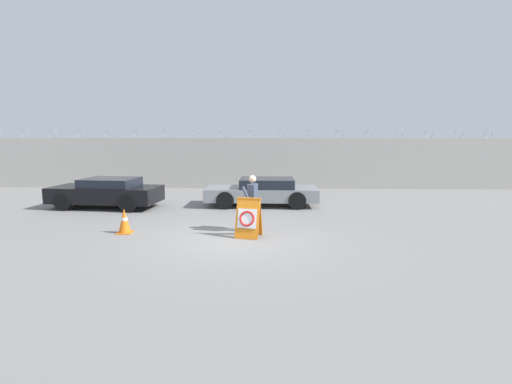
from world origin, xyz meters
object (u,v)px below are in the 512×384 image
object	(u,v)px
parked_car_front_coupe	(107,192)
parked_car_rear_sedan	(263,191)
barricade_sign	(248,218)
traffic_cone_near	(124,221)
security_guard	(252,200)

from	to	relation	value
parked_car_front_coupe	parked_car_rear_sedan	size ratio (longest dim) A/B	0.97
parked_car_front_coupe	parked_car_rear_sedan	world-z (taller)	parked_car_front_coupe
barricade_sign	parked_car_front_coupe	bearing A→B (deg)	156.04
traffic_cone_near	parked_car_front_coupe	xyz separation A→B (m)	(-2.26, 4.21, 0.26)
parked_car_rear_sedan	traffic_cone_near	bearing A→B (deg)	49.90
barricade_sign	traffic_cone_near	size ratio (longest dim) A/B	1.54
parked_car_front_coupe	security_guard	bearing A→B (deg)	153.46
security_guard	traffic_cone_near	world-z (taller)	security_guard
barricade_sign	parked_car_front_coupe	world-z (taller)	parked_car_front_coupe
traffic_cone_near	parked_car_rear_sedan	bearing A→B (deg)	50.10
parked_car_front_coupe	traffic_cone_near	bearing A→B (deg)	123.68
traffic_cone_near	parked_car_rear_sedan	distance (m)	6.41
traffic_cone_near	security_guard	bearing A→B (deg)	5.58
barricade_sign	parked_car_rear_sedan	xyz separation A→B (m)	(0.32, 5.26, 0.02)
security_guard	traffic_cone_near	bearing A→B (deg)	-69.61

